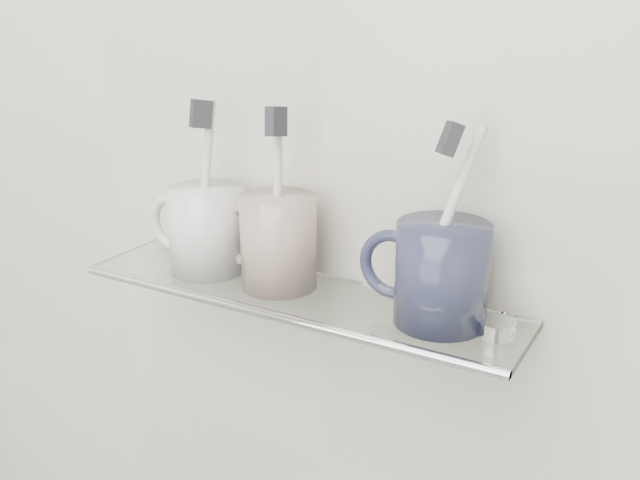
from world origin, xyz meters
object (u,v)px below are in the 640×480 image
Objects in this scene: mug_left at (207,229)px; mug_center at (279,242)px; shelf_glass at (296,295)px; mug_right at (442,274)px.

mug_left is 0.96× the size of mug_center.
shelf_glass is at bearing -9.01° from mug_center.
mug_center reaches higher than mug_left.
mug_center is at bearing 168.21° from shelf_glass.
mug_right is at bearing 2.78° from mug_center.
mug_right reaches higher than shelf_glass.
mug_right is (0.16, 0.00, 0.05)m from shelf_glass.
mug_left is at bearing -168.93° from mug_right.
mug_center is (-0.02, 0.00, 0.06)m from shelf_glass.
mug_center is at bearing -15.72° from mug_left.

